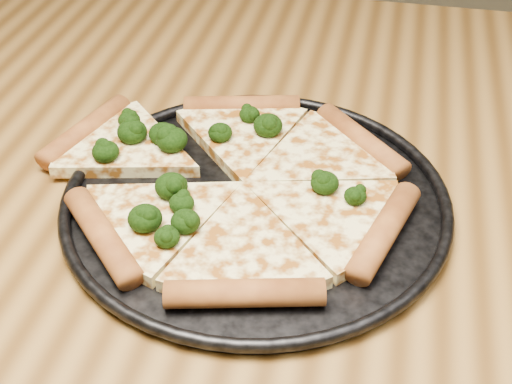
# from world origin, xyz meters

# --- Properties ---
(dining_table) EXTENTS (1.20, 0.90, 0.75)m
(dining_table) POSITION_xyz_m (0.00, 0.00, 0.66)
(dining_table) COLOR brown
(dining_table) RESTS_ON ground
(pizza_pan) EXTENTS (0.35, 0.35, 0.02)m
(pizza_pan) POSITION_xyz_m (0.00, -0.04, 0.76)
(pizza_pan) COLOR black
(pizza_pan) RESTS_ON dining_table
(pizza) EXTENTS (0.37, 0.32, 0.02)m
(pizza) POSITION_xyz_m (-0.02, -0.03, 0.77)
(pizza) COLOR #FCE99A
(pizza) RESTS_ON pizza_pan
(broccoli_florets) EXTENTS (0.26, 0.22, 0.02)m
(broccoli_florets) POSITION_xyz_m (-0.07, -0.02, 0.78)
(broccoli_florets) COLOR black
(broccoli_florets) RESTS_ON pizza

